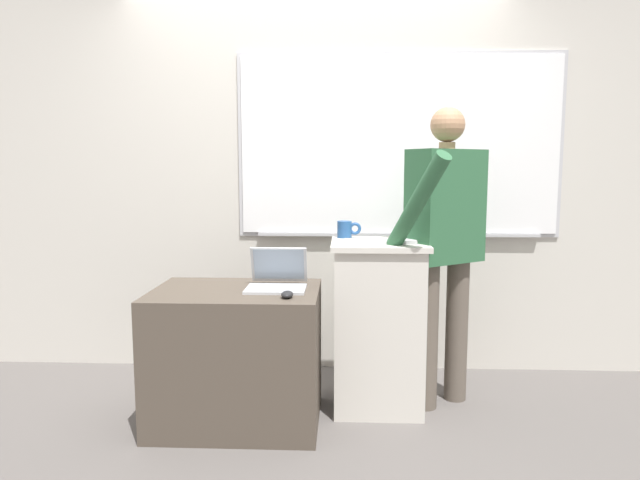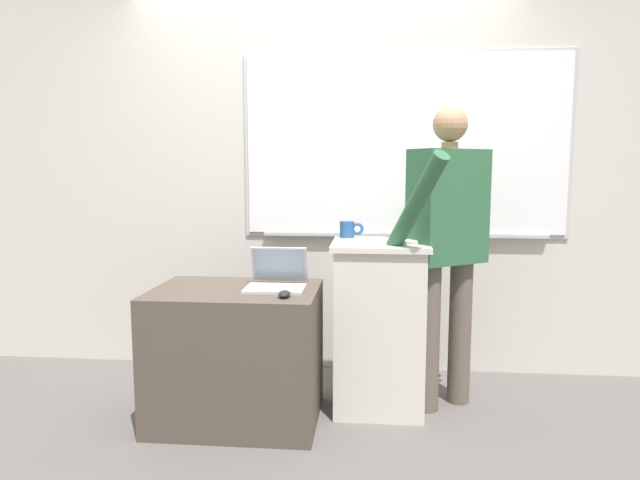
{
  "view_description": "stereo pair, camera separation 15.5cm",
  "coord_description": "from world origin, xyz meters",
  "px_view_note": "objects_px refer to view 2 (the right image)",
  "views": [
    {
      "loc": [
        0.2,
        -2.73,
        1.37
      ],
      "look_at": [
        0.07,
        0.34,
        0.99
      ],
      "focal_mm": 32.0,
      "sensor_mm": 36.0,
      "label": 1
    },
    {
      "loc": [
        0.36,
        -2.72,
        1.37
      ],
      "look_at": [
        0.07,
        0.34,
        0.99
      ],
      "focal_mm": 32.0,
      "sensor_mm": 36.0,
      "label": 2
    }
  ],
  "objects_px": {
    "laptop": "(277,277)",
    "coffee_mug": "(348,229)",
    "side_desk": "(237,354)",
    "lectern_podium": "(379,325)",
    "wireless_keyboard": "(381,242)",
    "person_presenter": "(447,237)",
    "computer_mouse_by_laptop": "(284,294)"
  },
  "relations": [
    {
      "from": "laptop",
      "to": "coffee_mug",
      "type": "xyz_separation_m",
      "value": [
        0.37,
        0.35,
        0.23
      ]
    },
    {
      "from": "side_desk",
      "to": "laptop",
      "type": "relative_size",
      "value": 2.81
    },
    {
      "from": "lectern_podium",
      "to": "coffee_mug",
      "type": "bearing_deg",
      "value": 136.2
    },
    {
      "from": "laptop",
      "to": "wireless_keyboard",
      "type": "bearing_deg",
      "value": 10.6
    },
    {
      "from": "side_desk",
      "to": "person_presenter",
      "type": "height_order",
      "value": "person_presenter"
    },
    {
      "from": "person_presenter",
      "to": "computer_mouse_by_laptop",
      "type": "bearing_deg",
      "value": 174.16
    },
    {
      "from": "lectern_podium",
      "to": "computer_mouse_by_laptop",
      "type": "height_order",
      "value": "lectern_podium"
    },
    {
      "from": "laptop",
      "to": "computer_mouse_by_laptop",
      "type": "distance_m",
      "value": 0.26
    },
    {
      "from": "person_presenter",
      "to": "wireless_keyboard",
      "type": "distance_m",
      "value": 0.39
    },
    {
      "from": "side_desk",
      "to": "wireless_keyboard",
      "type": "xyz_separation_m",
      "value": [
        0.78,
        0.17,
        0.61
      ]
    },
    {
      "from": "coffee_mug",
      "to": "lectern_podium",
      "type": "bearing_deg",
      "value": -43.8
    },
    {
      "from": "laptop",
      "to": "wireless_keyboard",
      "type": "xyz_separation_m",
      "value": [
        0.56,
        0.1,
        0.19
      ]
    },
    {
      "from": "person_presenter",
      "to": "laptop",
      "type": "xyz_separation_m",
      "value": [
        -0.93,
        -0.22,
        -0.2
      ]
    },
    {
      "from": "person_presenter",
      "to": "wireless_keyboard",
      "type": "xyz_separation_m",
      "value": [
        -0.37,
        -0.11,
        -0.02
      ]
    },
    {
      "from": "wireless_keyboard",
      "to": "computer_mouse_by_laptop",
      "type": "bearing_deg",
      "value": -144.24
    },
    {
      "from": "side_desk",
      "to": "computer_mouse_by_laptop",
      "type": "distance_m",
      "value": 0.52
    },
    {
      "from": "person_presenter",
      "to": "computer_mouse_by_laptop",
      "type": "distance_m",
      "value": 1.0
    },
    {
      "from": "wireless_keyboard",
      "to": "coffee_mug",
      "type": "relative_size",
      "value": 2.76
    },
    {
      "from": "lectern_podium",
      "to": "coffee_mug",
      "type": "distance_m",
      "value": 0.59
    },
    {
      "from": "wireless_keyboard",
      "to": "person_presenter",
      "type": "bearing_deg",
      "value": 16.58
    },
    {
      "from": "laptop",
      "to": "person_presenter",
      "type": "bearing_deg",
      "value": 13.02
    },
    {
      "from": "laptop",
      "to": "wireless_keyboard",
      "type": "relative_size",
      "value": 0.8
    },
    {
      "from": "coffee_mug",
      "to": "side_desk",
      "type": "bearing_deg",
      "value": -145.05
    },
    {
      "from": "laptop",
      "to": "computer_mouse_by_laptop",
      "type": "xyz_separation_m",
      "value": [
        0.08,
        -0.24,
        -0.04
      ]
    },
    {
      "from": "side_desk",
      "to": "computer_mouse_by_laptop",
      "type": "height_order",
      "value": "computer_mouse_by_laptop"
    },
    {
      "from": "laptop",
      "to": "coffee_mug",
      "type": "height_order",
      "value": "coffee_mug"
    },
    {
      "from": "lectern_podium",
      "to": "side_desk",
      "type": "bearing_deg",
      "value": -163.4
    },
    {
      "from": "laptop",
      "to": "computer_mouse_by_laptop",
      "type": "bearing_deg",
      "value": -72.22
    },
    {
      "from": "person_presenter",
      "to": "coffee_mug",
      "type": "height_order",
      "value": "person_presenter"
    },
    {
      "from": "computer_mouse_by_laptop",
      "to": "coffee_mug",
      "type": "distance_m",
      "value": 0.71
    },
    {
      "from": "person_presenter",
      "to": "side_desk",
      "type": "bearing_deg",
      "value": 159.56
    },
    {
      "from": "lectern_podium",
      "to": "wireless_keyboard",
      "type": "xyz_separation_m",
      "value": [
        0.0,
        -0.06,
        0.49
      ]
    }
  ]
}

